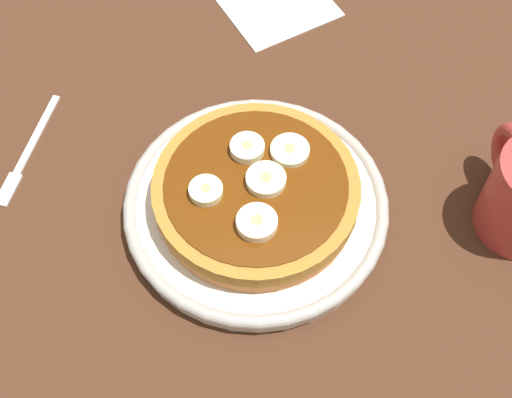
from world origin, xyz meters
TOP-DOWN VIEW (x-y plane):
  - ground_plane at (0.00, 0.00)cm, footprint 140.00×140.00cm
  - plate at (0.00, 0.00)cm, footprint 23.17×23.17cm
  - pancake_stack at (0.39, 0.05)cm, footprint 17.60×17.65cm
  - banana_slice_0 at (-0.33, -0.85)cm, footprint 3.38×3.38cm
  - banana_slice_1 at (3.47, -0.43)cm, footprint 2.98×2.98cm
  - banana_slice_2 at (0.14, 4.23)cm, footprint 2.83×2.83cm
  - banana_slice_3 at (-3.90, 0.80)cm, footprint 3.36×3.36cm
  - banana_slice_4 at (2.51, -3.52)cm, footprint 3.38×3.38cm
  - napkin at (25.55, -7.77)cm, footprint 13.74×13.74cm
  - fork at (10.64, 19.62)cm, footprint 12.04×6.74cm

SIDE VIEW (x-z plane):
  - ground_plane at x=0.00cm, z-range -3.00..0.00cm
  - napkin at x=25.55cm, z-range 0.00..0.30cm
  - fork at x=10.64cm, z-range 0.00..0.50cm
  - plate at x=0.00cm, z-range 0.08..2.15cm
  - pancake_stack at x=0.39cm, z-range 1.72..4.69cm
  - banana_slice_4 at x=2.51cm, z-range 4.49..5.31cm
  - banana_slice_0 at x=-0.33cm, z-range 4.49..5.46cm
  - banana_slice_2 at x=0.14cm, z-range 4.49..5.49cm
  - banana_slice_1 at x=3.47cm, z-range 4.49..5.56cm
  - banana_slice_3 at x=-3.90cm, z-range 4.49..5.56cm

